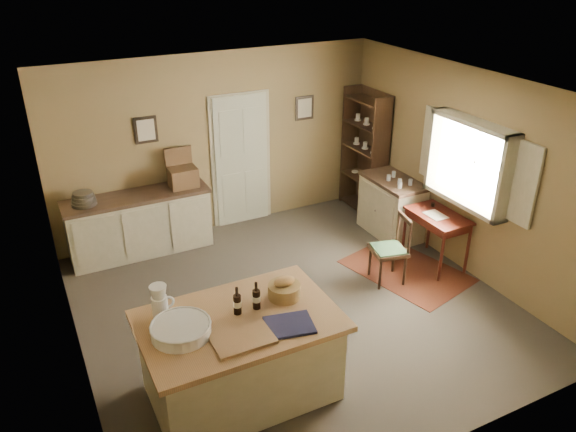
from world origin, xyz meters
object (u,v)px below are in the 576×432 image
object	(u,v)px
sideboard	(140,222)
right_cabinet	(392,206)
work_island	(240,354)
shelving_unit	(367,152)
writing_desk	(438,221)
desk_chair	(388,250)

from	to	relation	value
sideboard	right_cabinet	xyz separation A→B (m)	(3.54, -1.15, -0.02)
sideboard	right_cabinet	world-z (taller)	sideboard
work_island	sideboard	xyz separation A→B (m)	(-0.18, 3.28, -0.00)
shelving_unit	work_island	bearing A→B (deg)	-138.76
writing_desk	desk_chair	distance (m)	0.87
shelving_unit	right_cabinet	bearing A→B (deg)	-99.11
sideboard	desk_chair	xyz separation A→B (m)	(2.70, -2.23, -0.03)
work_island	right_cabinet	distance (m)	3.97
writing_desk	desk_chair	world-z (taller)	desk_chair
desk_chair	shelving_unit	size ratio (longest dim) A/B	0.46
desk_chair	work_island	bearing A→B (deg)	-145.59
writing_desk	desk_chair	xyz separation A→B (m)	(-0.84, -0.06, -0.21)
sideboard	shelving_unit	world-z (taller)	shelving_unit
sideboard	desk_chair	bearing A→B (deg)	-39.53
work_island	desk_chair	bearing A→B (deg)	22.50
right_cabinet	shelving_unit	world-z (taller)	shelving_unit
desk_chair	shelving_unit	xyz separation A→B (m)	(0.99, 2.03, 0.54)
sideboard	writing_desk	size ratio (longest dim) A/B	2.32
work_island	sideboard	bearing A→B (deg)	93.18
work_island	sideboard	world-z (taller)	work_island
work_island	shelving_unit	size ratio (longest dim) A/B	0.93
work_island	desk_chair	world-z (taller)	work_island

